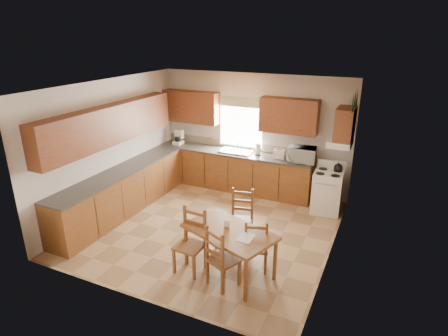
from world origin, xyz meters
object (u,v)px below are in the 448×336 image
at_px(microwave, 302,155).
at_px(chair_far_left, 189,242).
at_px(chair_near_right, 256,244).
at_px(dining_table, 229,251).
at_px(chair_near_left, 223,256).
at_px(stove, 327,192).
at_px(chair_far_right, 241,218).

distance_m(microwave, chair_far_left, 3.45).
xyz_separation_m(chair_near_right, chair_far_left, (-0.92, -0.49, 0.06)).
bearing_deg(chair_near_right, dining_table, 19.17).
bearing_deg(chair_near_left, microwave, -70.69).
bearing_deg(chair_far_left, chair_near_left, -5.09).
distance_m(chair_near_left, chair_far_left, 0.62).
distance_m(stove, chair_near_left, 3.23).
height_order(dining_table, chair_far_right, chair_far_right).
distance_m(microwave, chair_far_right, 2.30).
relative_size(chair_near_right, chair_far_left, 0.87).
bearing_deg(microwave, stove, -28.43).
height_order(dining_table, chair_near_right, chair_near_right).
bearing_deg(stove, chair_near_right, -107.74).
bearing_deg(chair_near_right, chair_far_left, 9.41).
xyz_separation_m(microwave, chair_near_left, (-0.30, -3.36, -0.60)).
bearing_deg(microwave, chair_far_left, -110.86).
height_order(dining_table, chair_near_left, chair_near_left).
distance_m(microwave, chair_near_left, 3.43).
xyz_separation_m(dining_table, chair_far_right, (-0.18, 0.89, 0.11)).
xyz_separation_m(chair_near_left, chair_far_right, (-0.22, 1.20, -0.00)).
bearing_deg(chair_near_left, chair_far_left, 16.46).
bearing_deg(microwave, chair_near_left, -100.30).
bearing_deg(microwave, chair_near_right, -95.21).
relative_size(stove, chair_far_left, 0.84).
bearing_deg(chair_far_left, microwave, 77.20).
xyz_separation_m(microwave, chair_near_right, (0.00, -2.79, -0.64)).
xyz_separation_m(chair_far_left, chair_far_right, (0.40, 1.12, -0.02)).
bearing_deg(chair_near_right, chair_far_right, -69.11).
bearing_deg(dining_table, chair_near_left, -62.97).
bearing_deg(dining_table, microwave, 103.01).
distance_m(dining_table, chair_near_right, 0.44).
bearing_deg(chair_near_right, microwave, -108.63).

